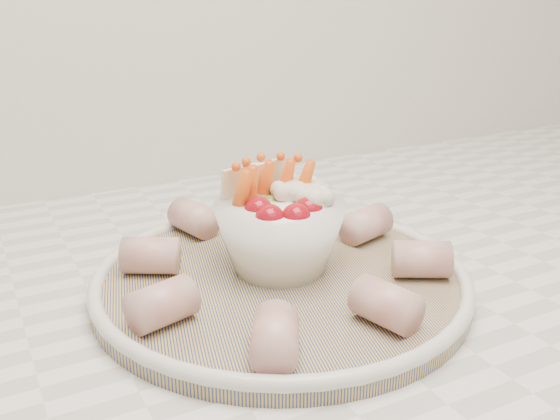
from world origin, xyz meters
TOP-DOWN VIEW (x-y plane):
  - serving_platter at (-0.14, 1.41)m, footprint 0.39×0.39m
  - veggie_bowl at (-0.13, 1.43)m, footprint 0.11×0.11m
  - cured_meat_rolls at (-0.14, 1.41)m, footprint 0.28×0.29m

SIDE VIEW (x-z plane):
  - serving_platter at x=-0.14m, z-range 0.92..0.94m
  - cured_meat_rolls at x=-0.14m, z-range 0.93..0.97m
  - veggie_bowl at x=-0.13m, z-range 0.93..1.02m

